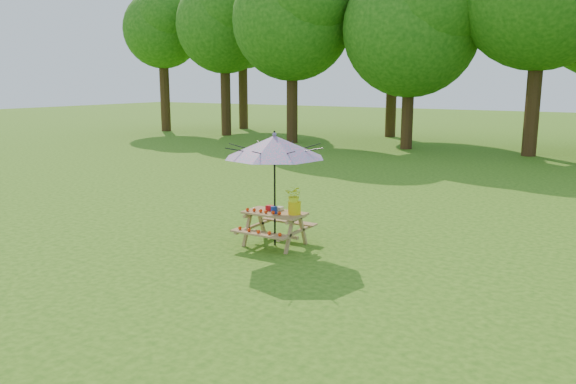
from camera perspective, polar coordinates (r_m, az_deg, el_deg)
The scene contains 5 objects.
picnic_table at distance 11.00m, azimuth -1.35°, elevation -3.80°, with size 1.20×1.32×0.67m.
patio_umbrella at distance 10.70m, azimuth -1.38°, elevation 4.62°, with size 2.25×2.25×2.25m.
produce_bins at distance 10.95m, azimuth -1.44°, elevation -1.73°, with size 0.33×0.40×0.13m.
tomatoes_row at distance 10.84m, azimuth -2.53°, elevation -1.97°, with size 0.77×0.13×0.07m, color red, non-canonical shape.
flower_bucket at distance 10.69m, azimuth 0.66°, elevation -0.72°, with size 0.37×0.34×0.55m.
Camera 1 is at (1.14, -4.02, 3.18)m, focal length 35.00 mm.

